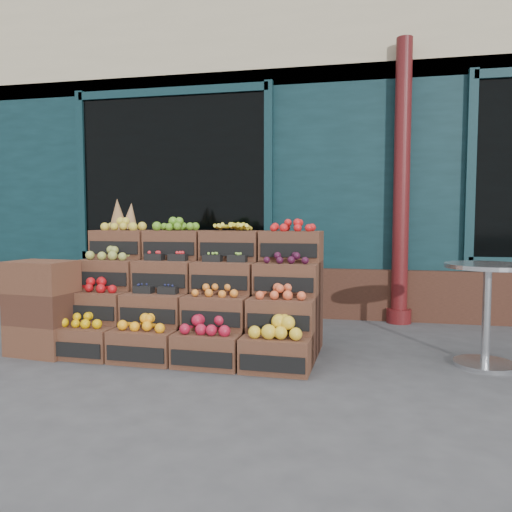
# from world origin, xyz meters

# --- Properties ---
(ground) EXTENTS (60.00, 60.00, 0.00)m
(ground) POSITION_xyz_m (0.00, 0.00, 0.00)
(ground) COLOR #3F3F42
(ground) RESTS_ON ground
(shop_facade) EXTENTS (12.00, 6.24, 4.80)m
(shop_facade) POSITION_xyz_m (0.00, 5.11, 2.40)
(shop_facade) COLOR #0C262B
(shop_facade) RESTS_ON ground
(crate_display) EXTENTS (2.27, 1.15, 1.40)m
(crate_display) POSITION_xyz_m (-0.72, 0.45, 0.43)
(crate_display) COLOR #4F2E1F
(crate_display) RESTS_ON ground
(spare_crates) EXTENTS (0.59, 0.44, 0.83)m
(spare_crates) POSITION_xyz_m (-1.98, 0.01, 0.41)
(spare_crates) COLOR #4F2E1F
(spare_crates) RESTS_ON ground
(bistro_table) EXTENTS (0.67, 0.67, 0.84)m
(bistro_table) POSITION_xyz_m (1.76, 0.43, 0.52)
(bistro_table) COLOR #ADAEB4
(bistro_table) RESTS_ON ground
(shopkeeper) EXTENTS (0.87, 0.64, 2.17)m
(shopkeeper) POSITION_xyz_m (-1.86, 2.78, 1.09)
(shopkeeper) COLOR #1E6A30
(shopkeeper) RESTS_ON ground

